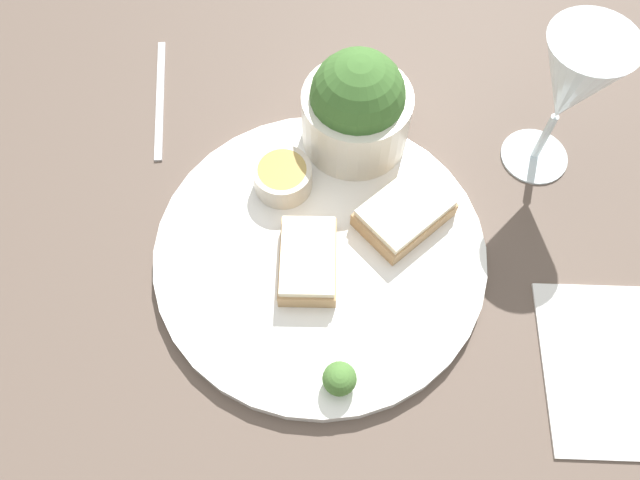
# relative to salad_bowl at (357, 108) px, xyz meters

# --- Properties ---
(ground_plane) EXTENTS (4.00, 4.00, 0.00)m
(ground_plane) POSITION_rel_salad_bowl_xyz_m (0.13, 0.04, -0.06)
(ground_plane) COLOR brown
(dinner_plate) EXTENTS (0.32, 0.32, 0.01)m
(dinner_plate) POSITION_rel_salad_bowl_xyz_m (0.13, 0.04, -0.06)
(dinner_plate) COLOR white
(dinner_plate) RESTS_ON ground_plane
(salad_bowl) EXTENTS (0.11, 0.11, 0.11)m
(salad_bowl) POSITION_rel_salad_bowl_xyz_m (0.00, 0.00, 0.00)
(salad_bowl) COLOR silver
(salad_bowl) RESTS_ON dinner_plate
(sauce_ramekin) EXTENTS (0.06, 0.06, 0.03)m
(sauce_ramekin) POSITION_rel_salad_bowl_xyz_m (0.09, -0.03, -0.03)
(sauce_ramekin) COLOR beige
(sauce_ramekin) RESTS_ON dinner_plate
(cheese_toast_near) EXTENTS (0.10, 0.08, 0.03)m
(cheese_toast_near) POSITION_rel_salad_bowl_xyz_m (0.06, 0.09, -0.04)
(cheese_toast_near) COLOR tan
(cheese_toast_near) RESTS_ON dinner_plate
(cheese_toast_far) EXTENTS (0.10, 0.09, 0.03)m
(cheese_toast_far) POSITION_rel_salad_bowl_xyz_m (0.15, 0.05, -0.04)
(cheese_toast_far) COLOR tan
(cheese_toast_far) RESTS_ON dinner_plate
(wine_glass) EXTENTS (0.08, 0.08, 0.17)m
(wine_glass) POSITION_rel_salad_bowl_xyz_m (-0.09, 0.17, 0.05)
(wine_glass) COLOR silver
(wine_glass) RESTS_ON ground_plane
(garnish) EXTENTS (0.03, 0.03, 0.03)m
(garnish) POSITION_rel_salad_bowl_xyz_m (0.23, 0.12, -0.03)
(garnish) COLOR #477533
(garnish) RESTS_ON dinner_plate
(napkin) EXTENTS (0.20, 0.18, 0.01)m
(napkin) POSITION_rel_salad_bowl_xyz_m (0.08, 0.32, -0.06)
(napkin) COLOR white
(napkin) RESTS_ON ground_plane
(fork) EXTENTS (0.13, 0.11, 0.01)m
(fork) POSITION_rel_salad_bowl_xyz_m (0.06, -0.21, -0.06)
(fork) COLOR silver
(fork) RESTS_ON ground_plane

